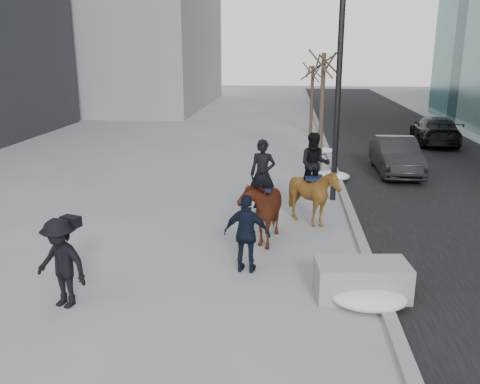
# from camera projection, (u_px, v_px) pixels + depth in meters

# --- Properties ---
(ground) EXTENTS (120.00, 120.00, 0.00)m
(ground) POSITION_uv_depth(u_px,v_px,m) (235.00, 272.00, 11.18)
(ground) COLOR gray
(ground) RESTS_ON ground
(road) EXTENTS (8.00, 90.00, 0.01)m
(road) POSITION_uv_depth(u_px,v_px,m) (436.00, 173.00, 20.12)
(road) COLOR black
(road) RESTS_ON ground
(curb) EXTENTS (0.25, 90.00, 0.12)m
(curb) POSITION_uv_depth(u_px,v_px,m) (334.00, 169.00, 20.47)
(curb) COLOR gray
(curb) RESTS_ON ground
(planter) EXTENTS (1.88, 1.07, 0.72)m
(planter) POSITION_uv_depth(u_px,v_px,m) (362.00, 280.00, 9.99)
(planter) COLOR #939395
(planter) RESTS_ON ground
(car_near) EXTENTS (1.50, 4.27, 1.41)m
(car_near) POSITION_uv_depth(u_px,v_px,m) (396.00, 156.00, 19.93)
(car_near) COLOR black
(car_near) RESTS_ON ground
(car_far) EXTENTS (2.47, 5.10, 1.43)m
(car_far) POSITION_uv_depth(u_px,v_px,m) (435.00, 130.00, 26.24)
(car_far) COLOR black
(car_far) RESTS_ON ground
(tree_near) EXTENTS (1.20, 1.20, 5.12)m
(tree_near) POSITION_uv_depth(u_px,v_px,m) (322.00, 106.00, 20.02)
(tree_near) COLOR #3B2F23
(tree_near) RESTS_ON ground
(tree_far) EXTENTS (1.20, 1.20, 4.29)m
(tree_far) POSITION_uv_depth(u_px,v_px,m) (312.00, 97.00, 28.79)
(tree_far) COLOR #34281F
(tree_far) RESTS_ON ground
(mounted_left) EXTENTS (1.11, 2.08, 2.58)m
(mounted_left) POSITION_uv_depth(u_px,v_px,m) (262.00, 204.00, 12.86)
(mounted_left) COLOR #512210
(mounted_left) RESTS_ON ground
(mounted_right) EXTENTS (1.36, 1.53, 2.56)m
(mounted_right) POSITION_uv_depth(u_px,v_px,m) (314.00, 189.00, 13.98)
(mounted_right) COLOR #4F2F0F
(mounted_right) RESTS_ON ground
(feeder) EXTENTS (1.08, 0.93, 1.75)m
(feeder) POSITION_uv_depth(u_px,v_px,m) (247.00, 234.00, 10.99)
(feeder) COLOR black
(feeder) RESTS_ON ground
(camera_crew) EXTENTS (1.29, 1.00, 1.75)m
(camera_crew) POSITION_uv_depth(u_px,v_px,m) (61.00, 263.00, 9.49)
(camera_crew) COLOR black
(camera_crew) RESTS_ON ground
(lamppost) EXTENTS (0.25, 2.34, 9.09)m
(lamppost) POSITION_uv_depth(u_px,v_px,m) (341.00, 40.00, 15.04)
(lamppost) COLOR black
(lamppost) RESTS_ON ground
(snow_piles) EXTENTS (1.44, 15.69, 0.37)m
(snow_piles) POSITION_uv_depth(u_px,v_px,m) (336.00, 195.00, 16.43)
(snow_piles) COLOR silver
(snow_piles) RESTS_ON ground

